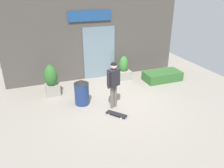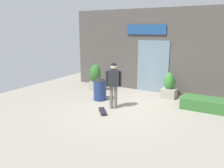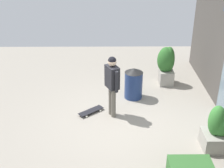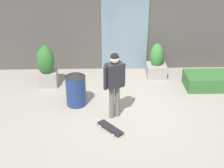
{
  "view_description": "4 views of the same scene",
  "coord_description": "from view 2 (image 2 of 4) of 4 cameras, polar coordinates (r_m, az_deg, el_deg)",
  "views": [
    {
      "loc": [
        -2.93,
        -7.08,
        4.19
      ],
      "look_at": [
        -0.35,
        -0.24,
        0.96
      ],
      "focal_mm": 35.69,
      "sensor_mm": 36.0,
      "label": 1
    },
    {
      "loc": [
        3.78,
        -7.59,
        2.97
      ],
      "look_at": [
        -0.35,
        -0.24,
        0.96
      ],
      "focal_mm": 36.69,
      "sensor_mm": 36.0,
      "label": 2
    },
    {
      "loc": [
        7.11,
        -0.3,
        4.72
      ],
      "look_at": [
        -0.35,
        -0.24,
        0.96
      ],
      "focal_mm": 49.15,
      "sensor_mm": 36.0,
      "label": 3
    },
    {
      "loc": [
        -0.55,
        -7.23,
        4.49
      ],
      "look_at": [
        -0.35,
        -0.24,
        0.96
      ],
      "focal_mm": 50.4,
      "sensor_mm": 36.0,
      "label": 4
    }
  ],
  "objects": [
    {
      "name": "skateboard",
      "position": [
        8.47,
        -2.38,
        -6.69
      ],
      "size": [
        0.66,
        0.73,
        0.08
      ],
      "rotation": [
        0.0,
        0.0,
        -0.88
      ],
      "color": "black",
      "rests_on": "ground_plane"
    },
    {
      "name": "building_facade",
      "position": [
        11.29,
        9.73,
        8.08
      ],
      "size": [
        8.36,
        0.31,
        3.94
      ],
      "color": "#4C4742",
      "rests_on": "ground_plane"
    },
    {
      "name": "skateboarder",
      "position": [
        8.62,
        0.37,
        0.88
      ],
      "size": [
        0.55,
        0.42,
        1.78
      ],
      "rotation": [
        0.0,
        0.0,
        -1.11
      ],
      "color": "#666056",
      "rests_on": "ground_plane"
    },
    {
      "name": "planter_box_right",
      "position": [
        10.46,
        14.11,
        -0.47
      ],
      "size": [
        0.63,
        0.66,
        1.15
      ],
      "color": "gray",
      "rests_on": "ground_plane"
    },
    {
      "name": "trash_bin",
      "position": [
        9.83,
        -3.04,
        -1.16
      ],
      "size": [
        0.56,
        0.56,
        0.99
      ],
      "color": "navy",
      "rests_on": "ground_plane"
    },
    {
      "name": "planter_box_left",
      "position": [
        11.25,
        -4.06,
        1.86
      ],
      "size": [
        0.57,
        0.57,
        1.32
      ],
      "color": "gray",
      "rests_on": "ground_plane"
    },
    {
      "name": "ground_plane",
      "position": [
        8.99,
        2.69,
        -5.9
      ],
      "size": [
        12.0,
        12.0,
        0.0
      ],
      "primitive_type": "plane",
      "color": "gray"
    },
    {
      "name": "hedge_ledge",
      "position": [
        9.43,
        22.38,
        -4.62
      ],
      "size": [
        1.78,
        0.9,
        0.43
      ],
      "primitive_type": "cube",
      "color": "#33662D",
      "rests_on": "ground_plane"
    }
  ]
}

